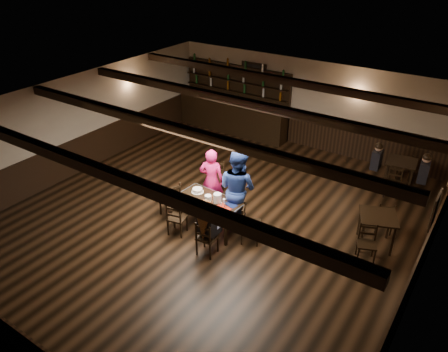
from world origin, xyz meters
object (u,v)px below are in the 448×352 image
Objects in this scene: dining_table at (210,203)px; woman_pink at (212,180)px; chair_near_right at (205,236)px; cake at (197,190)px; bar_counter at (234,110)px; chair_near_left at (176,217)px; man_blue at (238,188)px.

woman_pink is at bearing 122.53° from dining_table.
chair_near_right is 2.88× the size of cake.
bar_counter is (-2.64, 5.05, 0.06)m from dining_table.
woman_pink is (-0.41, 0.64, 0.14)m from dining_table.
bar_counter is (-2.17, 5.69, 0.26)m from chair_near_left.
chair_near_left is at bearing 66.69° from woman_pink.
chair_near_left is 0.98m from chair_near_right.
man_blue is at bearing 23.15° from cake.
man_blue reaches higher than woman_pink.
chair_near_left is 1.50m from man_blue.
dining_table is at bearing 54.10° from chair_near_left.
chair_near_left is at bearing -93.94° from cake.
chair_near_right is 0.43× the size of man_blue.
woman_pink is 0.87m from man_blue.
bar_counter reaches higher than man_blue.
man_blue is 0.46× the size of bar_counter.
bar_counter is (-2.22, 4.95, -0.07)m from cake.
dining_table is 0.95× the size of woman_pink.
woman_pink is 4.93m from bar_counter.
cake is at bearing 133.46° from chair_near_right.
cake is at bearing 31.56° from man_blue.
dining_table is at bearing -13.30° from cake.
woman_pink is at bearing -4.07° from man_blue.
woman_pink reaches higher than cake.
chair_near_left is 2.81× the size of cake.
bar_counter reaches higher than chair_near_left.
cake is (-0.00, -0.55, -0.01)m from woman_pink.
cake reaches higher than chair_near_right.
man_blue is (0.84, -0.19, 0.15)m from woman_pink.
man_blue is at bearing 46.92° from dining_table.
man_blue is 5.52m from bar_counter.
woman_pink is 0.84× the size of man_blue.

